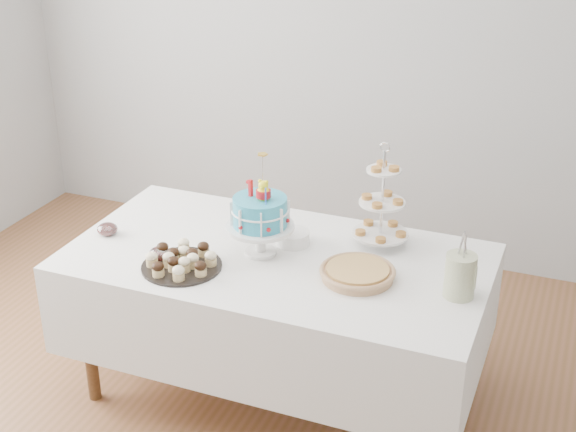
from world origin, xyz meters
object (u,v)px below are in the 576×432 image
at_px(jam_bowl_b, 107,229).
at_px(jam_bowl_a, 160,253).
at_px(cupcake_tray, 181,260).
at_px(table, 277,298).
at_px(utensil_pitcher, 460,274).
at_px(birthday_cake, 260,228).
at_px(tiered_stand, 382,203).
at_px(pastry_plate, 256,225).
at_px(pie, 357,273).
at_px(plate_stack, 293,238).

bearing_deg(jam_bowl_b, jam_bowl_a, -18.81).
bearing_deg(cupcake_tray, table, 36.77).
bearing_deg(table, cupcake_tray, -143.23).
bearing_deg(utensil_pitcher, jam_bowl_b, -159.88).
relative_size(table, utensil_pitcher, 6.61).
relative_size(cupcake_tray, utensil_pitcher, 1.24).
distance_m(cupcake_tray, jam_bowl_a, 0.14).
height_order(table, birthday_cake, birthday_cake).
relative_size(tiered_stand, pastry_plate, 2.37).
distance_m(table, pie, 0.49).
height_order(cupcake_tray, jam_bowl_a, cupcake_tray).
relative_size(birthday_cake, jam_bowl_b, 4.85).
height_order(jam_bowl_a, utensil_pitcher, utensil_pitcher).
bearing_deg(jam_bowl_b, utensil_pitcher, 1.80).
relative_size(tiered_stand, utensil_pitcher, 1.75).
height_order(tiered_stand, jam_bowl_a, tiered_stand).
height_order(birthday_cake, tiered_stand, tiered_stand).
distance_m(birthday_cake, jam_bowl_a, 0.47).
distance_m(table, jam_bowl_b, 0.88).
distance_m(table, tiered_stand, 0.66).
bearing_deg(jam_bowl_b, cupcake_tray, -18.03).
bearing_deg(pastry_plate, pie, -26.38).
bearing_deg(jam_bowl_b, table, 6.82).
distance_m(pastry_plate, utensil_pitcher, 1.09).
bearing_deg(utensil_pitcher, tiered_stand, 160.55).
relative_size(jam_bowl_a, utensil_pitcher, 0.34).
relative_size(pastry_plate, jam_bowl_b, 2.18).
relative_size(jam_bowl_a, jam_bowl_b, 0.99).
height_order(plate_stack, pastry_plate, plate_stack).
xyz_separation_m(plate_stack, pastry_plate, (-0.23, 0.10, -0.02)).
height_order(birthday_cake, plate_stack, birthday_cake).
bearing_deg(utensil_pitcher, pie, -159.33).
bearing_deg(pastry_plate, cupcake_tray, -105.72).
relative_size(pie, jam_bowl_a, 3.38).
distance_m(birthday_cake, jam_bowl_b, 0.78).
height_order(plate_stack, utensil_pitcher, utensil_pitcher).
bearing_deg(tiered_stand, jam_bowl_b, -162.70).
relative_size(birthday_cake, utensil_pitcher, 1.65).
bearing_deg(utensil_pitcher, birthday_cake, -164.08).
bearing_deg(tiered_stand, table, -144.73).
relative_size(pastry_plate, jam_bowl_a, 2.19).
bearing_deg(tiered_stand, plate_stack, -158.80).
bearing_deg(utensil_pitcher, table, -164.93).
xyz_separation_m(pie, plate_stack, (-0.38, 0.20, 0.00)).
bearing_deg(table, pie, -9.15).
height_order(birthday_cake, pie, birthday_cake).
xyz_separation_m(tiered_stand, jam_bowl_b, (-1.25, -0.39, -0.18)).
relative_size(pie, pastry_plate, 1.54).
height_order(tiered_stand, jam_bowl_b, tiered_stand).
bearing_deg(plate_stack, utensil_pitcher, -12.91).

